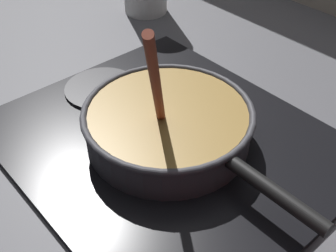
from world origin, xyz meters
name	(u,v)px	position (x,y,z in m)	size (l,w,h in m)	color
ground	(65,144)	(0.00, 0.00, -0.02)	(2.40, 1.60, 0.04)	#4C4C51
hob_plate	(168,142)	(0.14, 0.12, 0.01)	(0.56, 0.48, 0.01)	black
burner_ring	(168,138)	(0.14, 0.12, 0.02)	(0.16, 0.16, 0.01)	#592D0C
spare_burner	(102,88)	(-0.06, 0.12, 0.01)	(0.14, 0.14, 0.01)	#262628
cooking_pan	(169,124)	(0.14, 0.12, 0.05)	(0.44, 0.28, 0.27)	#38383D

